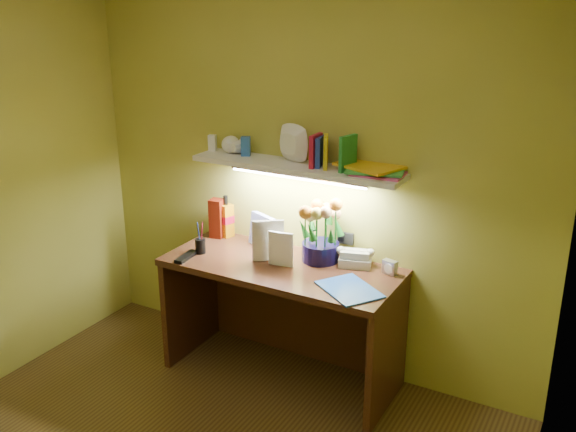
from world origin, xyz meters
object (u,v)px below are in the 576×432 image
at_px(desk_clock, 390,267).
at_px(whisky_bottle, 226,216).
at_px(desk, 281,321).
at_px(flower_bouquet, 321,230).
at_px(telephone, 355,257).

height_order(desk_clock, whisky_bottle, whisky_bottle).
relative_size(desk, whisky_bottle, 5.06).
relative_size(desk, desk_clock, 17.08).
height_order(flower_bouquet, desk_clock, flower_bouquet).
relative_size(desk, telephone, 7.59).
xyz_separation_m(telephone, desk_clock, (0.22, -0.02, -0.01)).
bearing_deg(desk_clock, desk, -149.14).
height_order(desk, telephone, telephone).
distance_m(telephone, whisky_bottle, 0.93).
xyz_separation_m(desk_clock, whisky_bottle, (-1.14, 0.05, 0.10)).
relative_size(telephone, whisky_bottle, 0.67).
bearing_deg(desk, telephone, 27.28).
height_order(desk, desk_clock, desk_clock).
xyz_separation_m(desk, telephone, (0.38, 0.20, 0.43)).
bearing_deg(flower_bouquet, whisky_bottle, 175.10).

